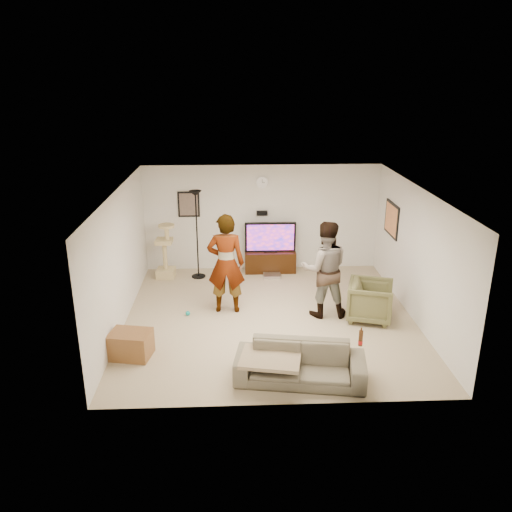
{
  "coord_description": "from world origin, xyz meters",
  "views": [
    {
      "loc": [
        -0.66,
        -8.91,
        4.45
      ],
      "look_at": [
        -0.25,
        0.2,
        1.21
      ],
      "focal_mm": 36.03,
      "sensor_mm": 36.0,
      "label": 1
    }
  ],
  "objects_px": {
    "floor_lamp": "(197,235)",
    "beer_bottle": "(361,338)",
    "person_left": "(226,264)",
    "cat_tree": "(165,251)",
    "armchair": "(370,301)",
    "tv": "(270,237)",
    "sofa": "(300,363)",
    "tv_stand": "(270,261)",
    "side_table": "(131,344)",
    "person_right": "(325,269)"
  },
  "relations": [
    {
      "from": "floor_lamp",
      "to": "person_right",
      "type": "height_order",
      "value": "floor_lamp"
    },
    {
      "from": "tv_stand",
      "to": "beer_bottle",
      "type": "xyz_separation_m",
      "value": [
        1.04,
        -4.64,
        0.45
      ]
    },
    {
      "from": "tv_stand",
      "to": "armchair",
      "type": "bearing_deg",
      "value": -56.59
    },
    {
      "from": "person_right",
      "to": "side_table",
      "type": "distance_m",
      "value": 3.8
    },
    {
      "from": "floor_lamp",
      "to": "person_left",
      "type": "height_order",
      "value": "floor_lamp"
    },
    {
      "from": "cat_tree",
      "to": "tv",
      "type": "bearing_deg",
      "value": 6.33
    },
    {
      "from": "cat_tree",
      "to": "armchair",
      "type": "bearing_deg",
      "value": -29.42
    },
    {
      "from": "beer_bottle",
      "to": "side_table",
      "type": "bearing_deg",
      "value": 167.19
    },
    {
      "from": "tv",
      "to": "person_right",
      "type": "distance_m",
      "value": 2.54
    },
    {
      "from": "tv",
      "to": "armchair",
      "type": "relative_size",
      "value": 1.43
    },
    {
      "from": "person_left",
      "to": "sofa",
      "type": "relative_size",
      "value": 1.01
    },
    {
      "from": "floor_lamp",
      "to": "cat_tree",
      "type": "distance_m",
      "value": 0.84
    },
    {
      "from": "cat_tree",
      "to": "side_table",
      "type": "distance_m",
      "value": 3.58
    },
    {
      "from": "floor_lamp",
      "to": "beer_bottle",
      "type": "xyz_separation_m",
      "value": [
        2.72,
        -4.35,
        -0.32
      ]
    },
    {
      "from": "floor_lamp",
      "to": "beer_bottle",
      "type": "distance_m",
      "value": 5.14
    },
    {
      "from": "tv",
      "to": "sofa",
      "type": "bearing_deg",
      "value": -88.39
    },
    {
      "from": "tv",
      "to": "tv_stand",
      "type": "bearing_deg",
      "value": 0.0
    },
    {
      "from": "person_left",
      "to": "person_right",
      "type": "relative_size",
      "value": 1.05
    },
    {
      "from": "sofa",
      "to": "tv",
      "type": "bearing_deg",
      "value": 100.62
    },
    {
      "from": "sofa",
      "to": "armchair",
      "type": "height_order",
      "value": "armchair"
    },
    {
      "from": "side_table",
      "to": "cat_tree",
      "type": "bearing_deg",
      "value": 87.58
    },
    {
      "from": "sofa",
      "to": "beer_bottle",
      "type": "xyz_separation_m",
      "value": [
        0.91,
        0.0,
        0.41
      ]
    },
    {
      "from": "sofa",
      "to": "beer_bottle",
      "type": "relative_size",
      "value": 7.88
    },
    {
      "from": "floor_lamp",
      "to": "sofa",
      "type": "distance_m",
      "value": 4.77
    },
    {
      "from": "sofa",
      "to": "side_table",
      "type": "relative_size",
      "value": 2.98
    },
    {
      "from": "tv",
      "to": "armchair",
      "type": "xyz_separation_m",
      "value": [
        1.73,
        -2.62,
        -0.47
      ]
    },
    {
      "from": "person_left",
      "to": "armchair",
      "type": "relative_size",
      "value": 2.39
    },
    {
      "from": "floor_lamp",
      "to": "tv_stand",
      "type": "bearing_deg",
      "value": 9.94
    },
    {
      "from": "person_right",
      "to": "side_table",
      "type": "height_order",
      "value": "person_right"
    },
    {
      "from": "armchair",
      "to": "floor_lamp",
      "type": "bearing_deg",
      "value": 72.5
    },
    {
      "from": "armchair",
      "to": "tv",
      "type": "bearing_deg",
      "value": 50.17
    },
    {
      "from": "cat_tree",
      "to": "person_left",
      "type": "xyz_separation_m",
      "value": [
        1.43,
        -1.85,
        0.35
      ]
    },
    {
      "from": "tv_stand",
      "to": "cat_tree",
      "type": "distance_m",
      "value": 2.48
    },
    {
      "from": "floor_lamp",
      "to": "person_right",
      "type": "relative_size",
      "value": 1.08
    },
    {
      "from": "tv_stand",
      "to": "beer_bottle",
      "type": "bearing_deg",
      "value": -77.41
    },
    {
      "from": "tv_stand",
      "to": "armchair",
      "type": "xyz_separation_m",
      "value": [
        1.73,
        -2.62,
        0.13
      ]
    },
    {
      "from": "person_left",
      "to": "armchair",
      "type": "height_order",
      "value": "person_left"
    },
    {
      "from": "tv_stand",
      "to": "sofa",
      "type": "bearing_deg",
      "value": -88.39
    },
    {
      "from": "tv_stand",
      "to": "cat_tree",
      "type": "bearing_deg",
      "value": -173.67
    },
    {
      "from": "armchair",
      "to": "side_table",
      "type": "height_order",
      "value": "armchair"
    },
    {
      "from": "tv",
      "to": "person_left",
      "type": "relative_size",
      "value": 0.6
    },
    {
      "from": "tv_stand",
      "to": "sofa",
      "type": "relative_size",
      "value": 0.61
    },
    {
      "from": "cat_tree",
      "to": "beer_bottle",
      "type": "xyz_separation_m",
      "value": [
        3.47,
        -4.37,
        0.06
      ]
    },
    {
      "from": "person_left",
      "to": "side_table",
      "type": "relative_size",
      "value": 3.0
    },
    {
      "from": "person_left",
      "to": "person_right",
      "type": "xyz_separation_m",
      "value": [
        1.87,
        -0.27,
        -0.05
      ]
    },
    {
      "from": "cat_tree",
      "to": "armchair",
      "type": "xyz_separation_m",
      "value": [
        4.16,
        -2.35,
        -0.26
      ]
    },
    {
      "from": "tv_stand",
      "to": "side_table",
      "type": "bearing_deg",
      "value": -124.11
    },
    {
      "from": "sofa",
      "to": "beer_bottle",
      "type": "height_order",
      "value": "beer_bottle"
    },
    {
      "from": "beer_bottle",
      "to": "person_right",
      "type": "bearing_deg",
      "value": 94.39
    },
    {
      "from": "person_left",
      "to": "cat_tree",
      "type": "bearing_deg",
      "value": -50.11
    }
  ]
}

